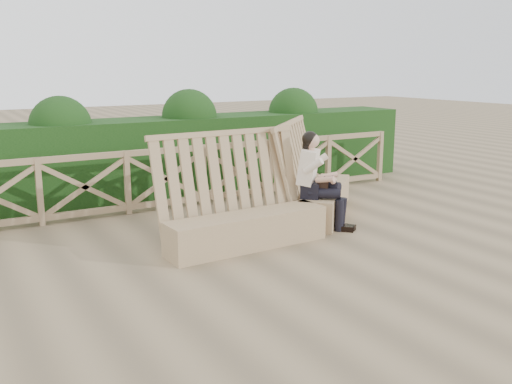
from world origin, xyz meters
TOP-DOWN VIEW (x-y plane):
  - ground at (0.00, 0.00)m, footprint 60.00×60.00m
  - bench at (1.14, 1.38)m, footprint 4.29×2.39m
  - woman at (1.57, 1.18)m, footprint 0.83×0.90m
  - guardrail at (0.00, 3.50)m, footprint 10.10×0.09m
  - hedge at (0.00, 4.70)m, footprint 12.00×1.20m

SIDE VIEW (x-z plane):
  - ground at x=0.00m, z-range 0.00..0.00m
  - bench at x=1.14m, z-range -0.40..1.22m
  - guardrail at x=0.00m, z-range 0.00..1.10m
  - hedge at x=0.00m, z-range 0.00..1.50m
  - woman at x=1.57m, z-range 0.05..1.58m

